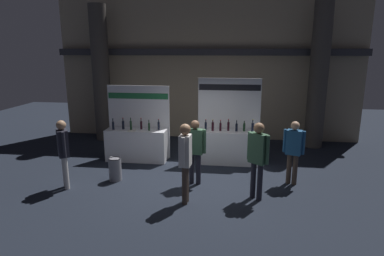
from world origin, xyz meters
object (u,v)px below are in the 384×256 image
visitor_0 (195,147)px  visitor_3 (63,148)px  exhibitor_booth_0 (137,142)px  trash_bin (115,169)px  exhibitor_booth_1 (228,143)px  visitor_4 (185,157)px  visitor_1 (258,154)px  visitor_5 (294,148)px

visitor_0 → visitor_3: (-3.14, -0.68, 0.04)m
exhibitor_booth_0 → trash_bin: (-0.10, -1.69, -0.28)m
exhibitor_booth_1 → visitor_4: size_ratio=1.39×
visitor_1 → visitor_4: size_ratio=0.99×
trash_bin → exhibitor_booth_0: bearing=86.8°
exhibitor_booth_0 → visitor_4: 3.39m
trash_bin → visitor_5: 4.62m
exhibitor_booth_0 → visitor_5: 4.67m
exhibitor_booth_0 → visitor_1: bearing=-33.6°
visitor_3 → visitor_0: bearing=-112.6°
trash_bin → visitor_3: bearing=-148.7°
exhibitor_booth_0 → visitor_0: exhibitor_booth_0 is taller
exhibitor_booth_0 → visitor_3: (-1.13, -2.32, 0.44)m
exhibitor_booth_1 → visitor_5: 2.22m
exhibitor_booth_0 → exhibitor_booth_1: size_ratio=0.90×
exhibitor_booth_1 → trash_bin: bearing=-148.1°
visitor_0 → visitor_3: visitor_3 is taller
exhibitor_booth_0 → visitor_3: exhibitor_booth_0 is taller
visitor_1 → visitor_5: size_ratio=1.10×
visitor_0 → visitor_1: size_ratio=0.93×
visitor_0 → visitor_5: bearing=11.4°
trash_bin → visitor_3: visitor_3 is taller
exhibitor_booth_0 → visitor_4: exhibitor_booth_0 is taller
visitor_4 → visitor_3: bearing=-93.2°
exhibitor_booth_1 → visitor_0: (-0.79, -1.76, 0.36)m
exhibitor_booth_1 → visitor_3: 4.64m
visitor_1 → exhibitor_booth_0: bearing=5.2°
trash_bin → visitor_5: size_ratio=0.38×
visitor_0 → visitor_5: size_ratio=1.02×
visitor_5 → trash_bin: bearing=24.0°
visitor_3 → visitor_4: visitor_4 is taller
exhibitor_booth_1 → visitor_4: exhibitor_booth_1 is taller
trash_bin → visitor_0: 2.21m
visitor_0 → visitor_3: size_ratio=0.97×
exhibitor_booth_1 → visitor_1: 2.59m
visitor_1 → visitor_0: bearing=14.0°
visitor_4 → visitor_5: bearing=123.9°
visitor_0 → visitor_5: 2.47m
visitor_1 → visitor_3: size_ratio=1.05×
exhibitor_booth_1 → visitor_5: (1.66, -1.44, 0.35)m
exhibitor_booth_0 → visitor_4: bearing=-54.9°
visitor_0 → visitor_4: (-0.08, -1.10, 0.10)m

